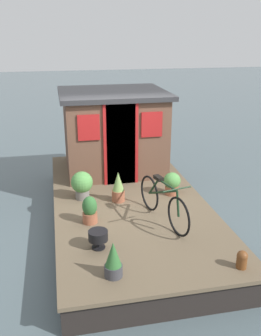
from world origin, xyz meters
TOP-DOWN VIEW (x-y plane):
  - ground_plane at (0.00, 0.00)m, footprint 60.00×60.00m
  - houseboat_deck at (0.00, 0.00)m, footprint 5.67×2.84m
  - houseboat_cabin at (1.72, 0.00)m, footprint 2.09×2.35m
  - bicycle at (-1.02, -0.39)m, footprint 1.60×0.54m
  - potted_plant_sage at (-0.81, 0.83)m, footprint 0.25×0.25m
  - potted_plant_thyme at (-0.07, 0.21)m, footprint 0.24×0.24m
  - potted_plant_rosemary at (0.03, -0.88)m, footprint 0.33×0.33m
  - potted_plant_fern at (0.18, 0.87)m, footprint 0.42×0.42m
  - potted_plant_lavender at (-2.34, 0.67)m, footprint 0.24×0.24m
  - charcoal_grill at (-1.63, 0.79)m, footprint 0.29×0.29m
  - mooring_bollard at (-2.52, -1.07)m, footprint 0.15×0.15m

SIDE VIEW (x-z plane):
  - ground_plane at x=0.00m, z-range 0.00..0.00m
  - houseboat_deck at x=0.00m, z-range 0.00..0.49m
  - mooring_bollard at x=-2.52m, z-range 0.50..0.76m
  - charcoal_grill at x=-1.63m, z-range 0.55..0.83m
  - potted_plant_sage at x=-0.81m, z-range 0.48..0.96m
  - potted_plant_rosemary at x=0.03m, z-range 0.51..0.95m
  - potted_plant_lavender at x=-2.34m, z-range 0.48..0.99m
  - potted_plant_thyme at x=-0.07m, z-range 0.48..1.06m
  - potted_plant_fern at x=0.18m, z-range 0.52..1.07m
  - bicycle at x=-1.02m, z-range 0.47..1.24m
  - houseboat_cabin at x=1.72m, z-range 0.50..2.31m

